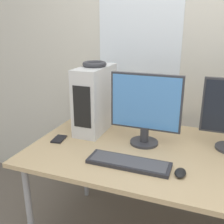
% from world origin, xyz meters
% --- Properties ---
extents(wall_back, '(8.00, 0.07, 2.70)m').
position_xyz_m(wall_back, '(0.00, 1.08, 1.35)').
color(wall_back, beige).
rests_on(wall_back, ground_plane).
extents(desk, '(2.08, 0.95, 0.78)m').
position_xyz_m(desk, '(0.00, 0.47, 0.73)').
color(desk, tan).
rests_on(desk, ground_plane).
extents(pc_tower, '(0.18, 0.42, 0.46)m').
position_xyz_m(pc_tower, '(-0.75, 0.65, 1.01)').
color(pc_tower, silver).
rests_on(pc_tower, desk).
extents(headphones, '(0.17, 0.17, 0.03)m').
position_xyz_m(headphones, '(-0.75, 0.65, 1.26)').
color(headphones, '#333338').
rests_on(headphones, pc_tower).
extents(monitor_main, '(0.45, 0.18, 0.46)m').
position_xyz_m(monitor_main, '(-0.36, 0.53, 1.03)').
color(monitor_main, '#333338').
rests_on(monitor_main, desk).
extents(keyboard, '(0.46, 0.15, 0.02)m').
position_xyz_m(keyboard, '(-0.37, 0.24, 0.79)').
color(keyboard, '#28282D').
rests_on(keyboard, desk).
extents(mouse, '(0.06, 0.10, 0.03)m').
position_xyz_m(mouse, '(-0.09, 0.23, 0.79)').
color(mouse, black).
rests_on(mouse, desk).
extents(cell_phone, '(0.09, 0.13, 0.01)m').
position_xyz_m(cell_phone, '(-0.91, 0.39, 0.78)').
color(cell_phone, black).
rests_on(cell_phone, desk).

